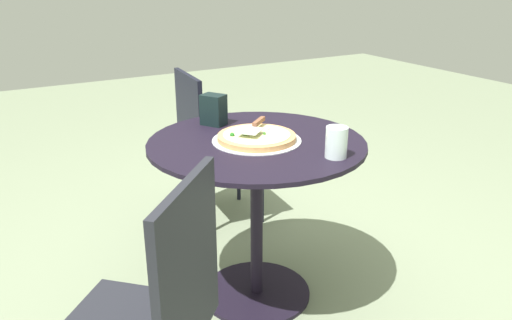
{
  "coord_description": "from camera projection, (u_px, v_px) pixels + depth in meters",
  "views": [
    {
      "loc": [
        0.99,
        1.7,
        1.4
      ],
      "look_at": [
        0.0,
        0.0,
        0.65
      ],
      "focal_mm": 36.0,
      "sensor_mm": 36.0,
      "label": 1
    }
  ],
  "objects": [
    {
      "name": "ground_plane",
      "position": [
        257.0,
        294.0,
        2.34
      ],
      "size": [
        10.0,
        10.0,
        0.0
      ],
      "primitive_type": "plane",
      "color": "gray"
    },
    {
      "name": "patio_table",
      "position": [
        257.0,
        184.0,
        2.15
      ],
      "size": [
        0.89,
        0.89,
        0.74
      ],
      "color": "black",
      "rests_on": "ground"
    },
    {
      "name": "pizza_on_tray",
      "position": [
        256.0,
        138.0,
        2.07
      ],
      "size": [
        0.36,
        0.36,
        0.05
      ],
      "color": "silver",
      "rests_on": "patio_table"
    },
    {
      "name": "pizza_server",
      "position": [
        255.0,
        126.0,
        2.1
      ],
      "size": [
        0.19,
        0.17,
        0.02
      ],
      "color": "silver",
      "rests_on": "pizza_on_tray"
    },
    {
      "name": "drinking_cup",
      "position": [
        336.0,
        142.0,
        1.88
      ],
      "size": [
        0.08,
        0.08,
        0.12
      ],
      "primitive_type": "cylinder",
      "color": "silver",
      "rests_on": "patio_table"
    },
    {
      "name": "napkin_dispenser",
      "position": [
        213.0,
        110.0,
        2.27
      ],
      "size": [
        0.12,
        0.13,
        0.14
      ],
      "primitive_type": "cube",
      "rotation": [
        0.0,
        0.0,
        2.12
      ],
      "color": "black",
      "rests_on": "patio_table"
    },
    {
      "name": "patio_chair_near",
      "position": [
        209.0,
        137.0,
        2.86
      ],
      "size": [
        0.43,
        0.43,
        0.87
      ],
      "color": "black",
      "rests_on": "ground"
    },
    {
      "name": "patio_chair_far",
      "position": [
        154.0,
        312.0,
        1.38
      ],
      "size": [
        0.55,
        0.55,
        0.91
      ],
      "color": "#212229",
      "rests_on": "ground"
    }
  ]
}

